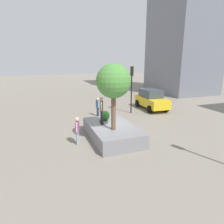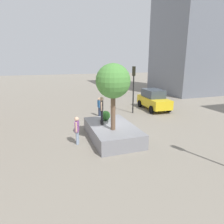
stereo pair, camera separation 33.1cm
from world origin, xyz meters
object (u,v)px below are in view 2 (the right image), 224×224
at_px(skateboarder, 102,108).
at_px(bystander_watching, 77,129).
at_px(traffic_light_median, 134,82).
at_px(skateboard, 102,122).
at_px(planter_ledge, 112,132).
at_px(plaza_tree, 113,82).
at_px(taxi_cab, 154,99).
at_px(passerby_with_bag, 99,106).

distance_m(skateboarder, bystander_watching, 2.22).
distance_m(traffic_light_median, bystander_watching, 8.62).
distance_m(skateboard, traffic_light_median, 6.80).
bearing_deg(planter_ledge, plaza_tree, -13.98).
bearing_deg(skateboard, planter_ledge, 34.99).
bearing_deg(traffic_light_median, taxi_cab, 104.92).
distance_m(traffic_light_median, passerby_with_bag, 3.91).
bearing_deg(bystander_watching, planter_ledge, 94.32).
bearing_deg(skateboard, bystander_watching, -64.45).
height_order(taxi_cab, traffic_light_median, traffic_light_median).
bearing_deg(plaza_tree, taxi_cab, 135.27).
relative_size(planter_ledge, taxi_cab, 1.05).
xyz_separation_m(planter_ledge, passerby_with_bag, (-5.39, 0.62, 0.55)).
relative_size(skateboarder, bystander_watching, 0.99).
relative_size(skateboard, bystander_watching, 0.48).
xyz_separation_m(taxi_cab, passerby_with_bag, (0.71, -5.98, -0.05)).
distance_m(taxi_cab, passerby_with_bag, 6.03).
bearing_deg(passerby_with_bag, taxi_cab, 96.81).
bearing_deg(plaza_tree, skateboard, -168.34).
bearing_deg(skateboarder, traffic_light_median, 136.67).
bearing_deg(bystander_watching, taxi_cab, 125.23).
distance_m(plaza_tree, passerby_with_bag, 6.80).
relative_size(skateboard, passerby_with_bag, 0.48).
height_order(skateboard, taxi_cab, taxi_cab).
xyz_separation_m(traffic_light_median, passerby_with_bag, (0.01, -3.34, -2.02)).
distance_m(skateboard, taxi_cab, 8.92).
distance_m(planter_ledge, skateboarder, 1.73).
bearing_deg(taxi_cab, bystander_watching, -54.77).
xyz_separation_m(plaza_tree, skateboard, (-1.44, -0.30, -2.85)).
xyz_separation_m(traffic_light_median, bystander_watching, (5.58, -6.25, -2.02)).
distance_m(skateboard, skateboarder, 1.00).
height_order(skateboarder, taxi_cab, skateboarder).
xyz_separation_m(taxi_cab, traffic_light_median, (0.70, -2.64, 1.98)).
relative_size(plaza_tree, traffic_light_median, 0.89).
height_order(plaza_tree, skateboarder, plaza_tree).
height_order(taxi_cab, bystander_watching, taxi_cab).
distance_m(planter_ledge, plaza_tree, 3.44).
xyz_separation_m(taxi_cab, bystander_watching, (6.28, -8.89, -0.04)).
relative_size(plaza_tree, skateboarder, 2.31).
relative_size(planter_ledge, bystander_watching, 2.74).
height_order(planter_ledge, plaza_tree, plaza_tree).
height_order(planter_ledge, passerby_with_bag, passerby_with_bag).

